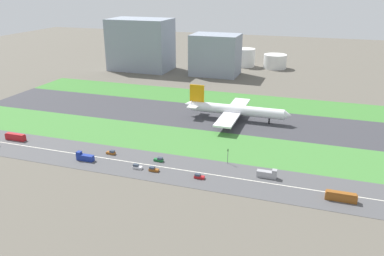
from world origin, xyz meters
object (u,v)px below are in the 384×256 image
at_px(car_2, 199,176).
at_px(car_5, 153,169).
at_px(car_0, 111,153).
at_px(hangar_building, 215,55).
at_px(bus_1, 341,197).
at_px(truck_1, 85,157).
at_px(terminal_building, 141,44).
at_px(car_4, 137,167).
at_px(truck_0, 267,174).
at_px(fuel_tank_centre, 275,61).
at_px(car_3, 159,160).
at_px(bus_0, 15,137).
at_px(fuel_tank_west, 245,58).
at_px(airliner, 234,110).
at_px(traffic_light, 228,155).

bearing_deg(car_2, car_5, 0.00).
distance_m(car_0, hangar_building, 182.79).
relative_size(bus_1, car_5, 2.64).
distance_m(truck_1, car_5, 34.82).
bearing_deg(terminal_building, car_5, -63.29).
bearing_deg(car_4, truck_1, 0.00).
relative_size(truck_0, fuel_tank_centre, 0.39).
bearing_deg(car_0, car_3, 0.00).
height_order(bus_1, hangar_building, hangar_building).
xyz_separation_m(car_5, terminal_building, (-96.61, 192.00, 22.40)).
height_order(truck_1, car_4, truck_1).
relative_size(bus_1, terminal_building, 0.21).
xyz_separation_m(car_0, hangar_building, (2.08, 182.00, 16.83)).
height_order(bus_1, car_5, bus_1).
height_order(truck_1, bus_0, truck_1).
relative_size(terminal_building, fuel_tank_west, 3.04).
bearing_deg(car_0, car_4, -28.14).
xyz_separation_m(truck_0, hangar_building, (-72.90, 182.00, 16.08)).
xyz_separation_m(bus_0, terminal_building, (-13.28, 182.00, 21.51)).
distance_m(car_0, car_5, 28.44).
relative_size(car_3, hangar_building, 0.11).
distance_m(car_4, car_5, 7.92).
relative_size(car_0, fuel_tank_west, 0.24).
height_order(airliner, car_0, airliner).
height_order(car_2, traffic_light, traffic_light).
bearing_deg(car_5, car_2, -180.00).
distance_m(car_0, fuel_tank_centre, 232.33).
bearing_deg(fuel_tank_west, truck_0, -76.47).
height_order(car_0, car_5, same).
height_order(car_3, traffic_light, traffic_light).
distance_m(airliner, terminal_building, 162.78).
bearing_deg(car_2, traffic_light, -114.32).
distance_m(car_2, bus_0, 104.81).
height_order(bus_1, terminal_building, terminal_building).
bearing_deg(car_2, car_4, 0.00).
bearing_deg(truck_1, airliner, -124.26).
xyz_separation_m(truck_0, car_4, (-56.29, -10.00, -0.75)).
relative_size(truck_1, terminal_building, 0.15).
relative_size(airliner, car_0, 14.77).
distance_m(car_3, fuel_tank_centre, 228.35).
distance_m(car_3, car_4, 11.83).
bearing_deg(car_0, bus_0, -180.00).
relative_size(truck_0, traffic_light, 1.17).
height_order(car_5, hangar_building, hangar_building).
relative_size(car_3, fuel_tank_west, 0.24).
distance_m(truck_0, fuel_tank_west, 233.58).
distance_m(airliner, hangar_building, 122.33).
height_order(airliner, bus_1, airliner).
height_order(car_4, fuel_tank_west, fuel_tank_west).
bearing_deg(car_5, car_4, 0.00).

